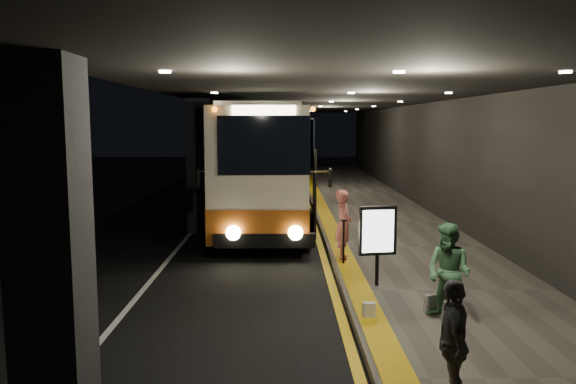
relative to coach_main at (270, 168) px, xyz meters
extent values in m
plane|color=black|center=(-0.77, -6.12, -1.95)|extent=(90.00, 90.00, 0.00)
cube|color=silver|center=(-2.57, -1.12, -1.95)|extent=(0.12, 50.00, 0.01)
cube|color=gold|center=(1.58, -1.12, -1.95)|extent=(0.18, 50.00, 0.01)
cube|color=#514C44|center=(3.98, -1.12, -1.88)|extent=(4.50, 50.00, 0.15)
cube|color=gold|center=(2.08, -1.12, -1.80)|extent=(0.50, 50.00, 0.01)
cube|color=black|center=(6.23, -1.12, 1.05)|extent=(0.10, 50.00, 6.00)
cube|color=black|center=(-2.27, -14.12, 0.25)|extent=(0.80, 0.80, 4.40)
cube|color=black|center=(-2.27, -2.12, 0.25)|extent=(0.80, 0.80, 4.40)
cube|color=black|center=(-2.27, 9.88, 0.25)|extent=(0.80, 0.80, 4.40)
cube|color=black|center=(1.73, -1.12, 2.65)|extent=(9.00, 50.00, 0.40)
cube|color=beige|center=(0.00, 0.02, 0.30)|extent=(3.04, 12.91, 3.64)
cube|color=#933E15|center=(0.00, 0.02, -1.04)|extent=(3.06, 12.93, 0.96)
cube|color=black|center=(0.00, -6.43, 1.10)|extent=(2.35, 0.13, 1.50)
cube|color=black|center=(0.00, -6.35, -1.36)|extent=(2.63, 0.32, 0.37)
cylinder|color=black|center=(-1.22, -4.04, -1.42)|extent=(0.30, 1.07, 1.07)
cylinder|color=black|center=(1.22, -4.04, -1.42)|extent=(0.30, 1.07, 1.07)
cylinder|color=black|center=(-1.22, 4.30, -1.42)|extent=(0.30, 1.07, 1.07)
cylinder|color=black|center=(1.22, 4.30, -1.42)|extent=(0.30, 1.07, 1.07)
sphere|color=#FFEAA5|center=(-0.80, -6.44, -1.15)|extent=(0.39, 0.39, 0.39)
sphere|color=#FFEAA5|center=(0.80, -6.44, -1.15)|extent=(0.39, 0.39, 0.39)
cube|color=#FFF2BF|center=(0.00, -6.44, 1.99)|extent=(1.61, 0.10, 0.24)
cube|color=beige|center=(0.08, 12.13, 0.21)|extent=(2.80, 12.38, 3.49)
cube|color=#933E15|center=(0.08, 12.13, -1.08)|extent=(2.82, 12.40, 0.93)
cube|color=black|center=(0.08, 5.94, 0.98)|extent=(2.26, 0.10, 1.44)
cube|color=black|center=(0.08, 6.02, -1.39)|extent=(2.52, 0.30, 0.36)
cylinder|color=black|center=(-1.08, 8.23, -1.44)|extent=(0.29, 1.03, 1.03)
cylinder|color=black|center=(1.25, 8.23, -1.44)|extent=(0.29, 1.03, 1.03)
cylinder|color=black|center=(-1.08, 16.24, -1.44)|extent=(0.29, 1.03, 1.03)
cylinder|color=black|center=(1.25, 16.24, -1.44)|extent=(0.29, 1.03, 1.03)
imported|color=#C8655D|center=(2.03, -6.57, -0.91)|extent=(0.48, 0.68, 1.78)
imported|color=#3F7149|center=(3.38, -11.12, -0.93)|extent=(0.95, 0.99, 1.75)
imported|color=#535358|center=(2.57, -14.09, -1.00)|extent=(0.60, 0.99, 1.60)
cube|color=black|center=(3.23, -10.64, -1.64)|extent=(0.29, 0.20, 0.32)
cube|color=silver|center=(2.03, -10.96, -1.66)|extent=(0.23, 0.13, 0.28)
cylinder|color=black|center=(2.50, -8.94, -1.47)|extent=(0.08, 0.08, 0.67)
cube|color=black|center=(2.50, -8.94, -0.61)|extent=(0.82, 0.23, 1.05)
cube|color=white|center=(2.50, -9.00, -0.61)|extent=(0.68, 0.13, 0.91)
cylinder|color=black|center=(1.98, -7.08, -1.26)|extent=(0.05, 0.05, 1.09)
camera|label=1|loc=(0.50, -20.65, 1.68)|focal=35.00mm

